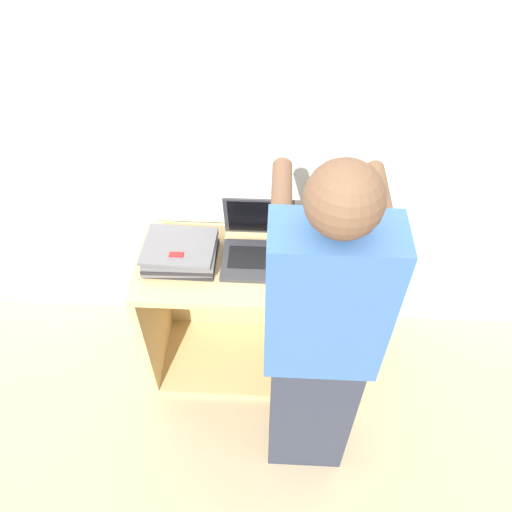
# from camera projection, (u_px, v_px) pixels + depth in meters

# --- Properties ---
(ground_plane) EXTENTS (12.00, 12.00, 0.00)m
(ground_plane) POSITION_uv_depth(u_px,v_px,m) (254.00, 399.00, 2.61)
(ground_plane) COLOR tan
(wall_back) EXTENTS (8.00, 0.05, 2.40)m
(wall_back) POSITION_uv_depth(u_px,v_px,m) (261.00, 138.00, 2.14)
(wall_back) COLOR silver
(wall_back) RESTS_ON ground_plane
(cart) EXTENTS (1.07, 0.49, 0.79)m
(cart) POSITION_uv_depth(u_px,v_px,m) (257.00, 305.00, 2.54)
(cart) COLOR tan
(cart) RESTS_ON ground_plane
(laptop_open) EXTENTS (0.31, 0.30, 0.26)m
(laptop_open) POSITION_uv_depth(u_px,v_px,m) (257.00, 246.00, 2.20)
(laptop_open) COLOR #333338
(laptop_open) RESTS_ON cart
(laptop_stack_left) EXTENTS (0.32, 0.26, 0.09)m
(laptop_stack_left) POSITION_uv_depth(u_px,v_px,m) (180.00, 253.00, 2.18)
(laptop_stack_left) COLOR #232326
(laptop_stack_left) RESTS_ON cart
(laptop_stack_right) EXTENTS (0.33, 0.26, 0.09)m
(laptop_stack_right) POSITION_uv_depth(u_px,v_px,m) (335.00, 259.00, 2.16)
(laptop_stack_right) COLOR #232326
(laptop_stack_right) RESTS_ON cart
(person) EXTENTS (0.40, 0.53, 1.68)m
(person) POSITION_uv_depth(u_px,v_px,m) (319.00, 349.00, 1.83)
(person) COLOR #2D3342
(person) RESTS_ON ground_plane
(inventory_tag) EXTENTS (0.06, 0.02, 0.01)m
(inventory_tag) POSITION_uv_depth(u_px,v_px,m) (176.00, 255.00, 2.10)
(inventory_tag) COLOR red
(inventory_tag) RESTS_ON laptop_stack_left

